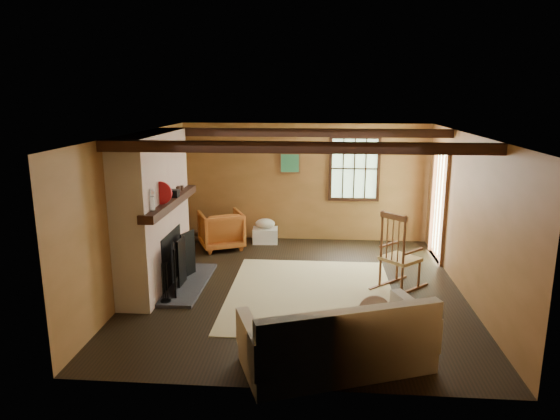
# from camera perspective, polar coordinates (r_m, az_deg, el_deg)

# --- Properties ---
(ground) EXTENTS (5.50, 5.50, 0.00)m
(ground) POSITION_cam_1_polar(r_m,az_deg,el_deg) (7.91, 2.09, -8.93)
(ground) COLOR black
(ground) RESTS_ON ground
(room_envelope) EXTENTS (5.02, 5.52, 2.44)m
(room_envelope) POSITION_cam_1_polar(r_m,az_deg,el_deg) (7.70, 3.91, 3.10)
(room_envelope) COLOR #956135
(room_envelope) RESTS_ON ground
(fireplace) EXTENTS (1.02, 2.30, 2.40)m
(fireplace) POSITION_cam_1_polar(r_m,az_deg,el_deg) (7.97, -14.05, -0.83)
(fireplace) COLOR #A45B3F
(fireplace) RESTS_ON ground
(rug) EXTENTS (2.50, 3.00, 0.01)m
(rug) POSITION_cam_1_polar(r_m,az_deg,el_deg) (7.72, 3.52, -9.50)
(rug) COLOR tan
(rug) RESTS_ON ground
(rocking_chair) EXTENTS (0.97, 0.95, 1.24)m
(rocking_chair) POSITION_cam_1_polar(r_m,az_deg,el_deg) (7.95, 13.40, -5.19)
(rocking_chair) COLOR tan
(rocking_chair) RESTS_ON ground
(sofa) EXTENTS (2.26, 1.58, 0.84)m
(sofa) POSITION_cam_1_polar(r_m,az_deg,el_deg) (5.70, 6.72, -14.91)
(sofa) COLOR beige
(sofa) RESTS_ON ground
(firewood_pile) EXTENTS (0.66, 0.12, 0.24)m
(firewood_pile) POSITION_cam_1_polar(r_m,az_deg,el_deg) (10.37, -7.97, -2.95)
(firewood_pile) COLOR brown
(firewood_pile) RESTS_ON ground
(laundry_basket) EXTENTS (0.53, 0.42, 0.30)m
(laundry_basket) POSITION_cam_1_polar(r_m,az_deg,el_deg) (10.21, -1.70, -2.92)
(laundry_basket) COLOR white
(laundry_basket) RESTS_ON ground
(basket_pillow) EXTENTS (0.41, 0.33, 0.20)m
(basket_pillow) POSITION_cam_1_polar(r_m,az_deg,el_deg) (10.14, -1.70, -1.56)
(basket_pillow) COLOR beige
(basket_pillow) RESTS_ON laundry_basket
(armchair) EXTENTS (1.05, 1.06, 0.74)m
(armchair) POSITION_cam_1_polar(r_m,az_deg,el_deg) (9.85, -6.74, -2.26)
(armchair) COLOR #BF6026
(armchair) RESTS_ON ground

